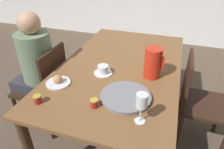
{
  "coord_description": "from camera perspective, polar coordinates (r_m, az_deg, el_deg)",
  "views": [
    {
      "loc": [
        0.41,
        -1.5,
        1.6
      ],
      "look_at": [
        0.0,
        -0.26,
        0.79
      ],
      "focal_mm": 32.0,
      "sensor_mm": 36.0,
      "label": 1
    }
  ],
  "objects": [
    {
      "name": "dining_table",
      "position": [
        1.82,
        2.53,
        0.2
      ],
      "size": [
        1.02,
        1.71,
        0.74
      ],
      "color": "brown",
      "rests_on": "ground_plane"
    },
    {
      "name": "serving_tray",
      "position": [
        1.37,
        3.92,
        -6.39
      ],
      "size": [
        0.35,
        0.35,
        0.03
      ],
      "color": "gray",
      "rests_on": "dining_table"
    },
    {
      "name": "chair_person_side",
      "position": [
        2.05,
        -18.37,
        -3.28
      ],
      "size": [
        0.42,
        0.42,
        0.88
      ],
      "rotation": [
        0.0,
        0.0,
        1.57
      ],
      "color": "#331E14",
      "rests_on": "ground_plane"
    },
    {
      "name": "jam_jar_red",
      "position": [
        1.29,
        -5.1,
        -8.04
      ],
      "size": [
        0.05,
        0.05,
        0.06
      ],
      "color": "#A81E1E",
      "rests_on": "dining_table"
    },
    {
      "name": "red_pitcher",
      "position": [
        1.58,
        11.55,
        3.28
      ],
      "size": [
        0.16,
        0.13,
        0.24
      ],
      "color": "red",
      "rests_on": "dining_table"
    },
    {
      "name": "bread_plate",
      "position": [
        1.56,
        -15.14,
        -1.9
      ],
      "size": [
        0.18,
        0.18,
        0.07
      ],
      "color": "silver",
      "rests_on": "dining_table"
    },
    {
      "name": "jam_jar_amber",
      "position": [
        1.41,
        -20.5,
        -6.52
      ],
      "size": [
        0.05,
        0.05,
        0.06
      ],
      "color": "#A81E1E",
      "rests_on": "dining_table"
    },
    {
      "name": "teacup_near_person",
      "position": [
        1.63,
        -2.54,
        1.28
      ],
      "size": [
        0.15,
        0.15,
        0.07
      ],
      "color": "silver",
      "rests_on": "dining_table"
    },
    {
      "name": "person_seated",
      "position": [
        1.99,
        -21.11,
        2.9
      ],
      "size": [
        0.39,
        0.41,
        1.19
      ],
      "rotation": [
        0.0,
        0.0,
        1.57
      ],
      "color": "#33333D",
      "rests_on": "ground_plane"
    },
    {
      "name": "ground_plane",
      "position": [
        2.23,
        2.13,
        -14.2
      ],
      "size": [
        20.0,
        20.0,
        0.0
      ],
      "primitive_type": "plane",
      "color": "brown"
    },
    {
      "name": "wine_glass_water",
      "position": [
        1.12,
        8.47,
        -7.77
      ],
      "size": [
        0.07,
        0.07,
        0.2
      ],
      "color": "white",
      "rests_on": "dining_table"
    },
    {
      "name": "chair_opposite",
      "position": [
        1.93,
        23.36,
        -6.76
      ],
      "size": [
        0.42,
        0.42,
        0.88
      ],
      "rotation": [
        0.0,
        0.0,
        -1.57
      ],
      "color": "#331E14",
      "rests_on": "ground_plane"
    }
  ]
}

